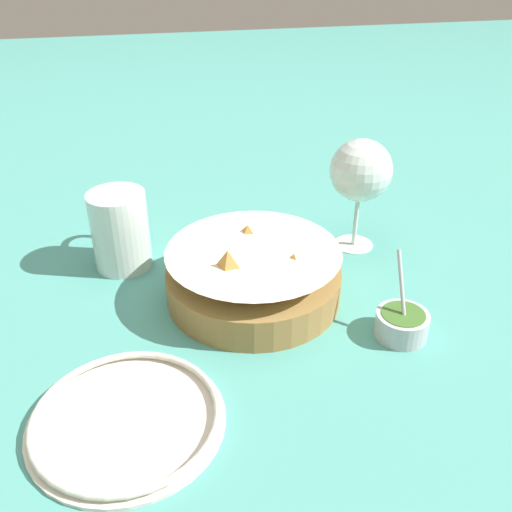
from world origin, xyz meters
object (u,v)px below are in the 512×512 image
(beer_mug, at_px, (121,232))
(side_plate, at_px, (127,418))
(food_basket, at_px, (256,276))
(wine_glass, at_px, (361,173))
(sauce_cup, at_px, (402,323))

(beer_mug, bearing_deg, side_plate, 179.70)
(food_basket, relative_size, wine_glass, 1.35)
(food_basket, xyz_separation_m, side_plate, (-0.20, 0.18, -0.03))
(wine_glass, bearing_deg, food_basket, 120.56)
(food_basket, xyz_separation_m, wine_glass, (0.11, -0.18, 0.09))
(side_plate, bearing_deg, sauce_cup, -77.29)
(food_basket, height_order, sauce_cup, sauce_cup)
(wine_glass, distance_m, beer_mug, 0.37)
(sauce_cup, height_order, side_plate, sauce_cup)
(sauce_cup, relative_size, beer_mug, 0.83)
(food_basket, bearing_deg, beer_mug, 54.92)
(wine_glass, relative_size, beer_mug, 1.37)
(beer_mug, distance_m, side_plate, 0.33)
(sauce_cup, bearing_deg, beer_mug, 54.29)
(food_basket, relative_size, beer_mug, 1.85)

